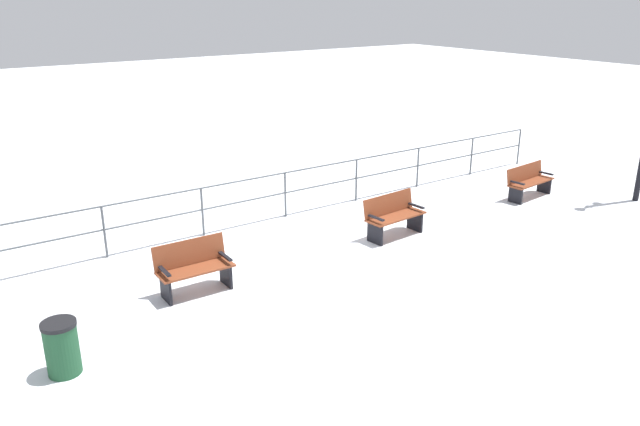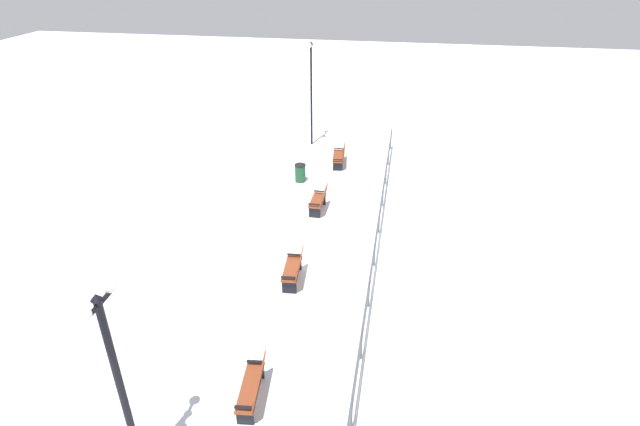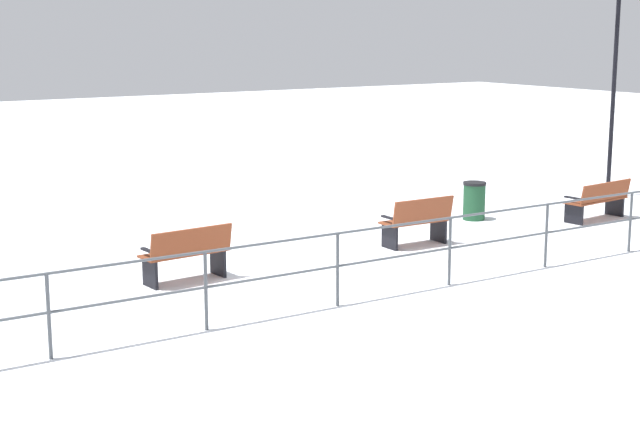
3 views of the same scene
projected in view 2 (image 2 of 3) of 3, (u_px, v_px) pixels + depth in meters
ground_plane at (307, 242)px, 18.23m from camera, size 80.00×80.00×0.00m
bench_nearest at (340, 156)px, 24.18m from camera, size 0.74×1.71×0.85m
bench_second at (319, 200)px, 20.06m from camera, size 0.59×1.37×0.95m
bench_third at (294, 269)px, 15.93m from camera, size 0.67×1.50×0.93m
bench_fourth at (253, 386)px, 11.80m from camera, size 0.65×1.61×0.85m
lamppost_near at (311, 78)px, 25.11m from camera, size 0.24×1.07×5.29m
lamppost_middle at (114, 364)px, 9.04m from camera, size 0.27×1.05×4.57m
waterfront_railing at (377, 230)px, 17.48m from camera, size 0.05×19.52×1.13m
trash_bin at (300, 173)px, 22.54m from camera, size 0.49×0.49×0.82m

